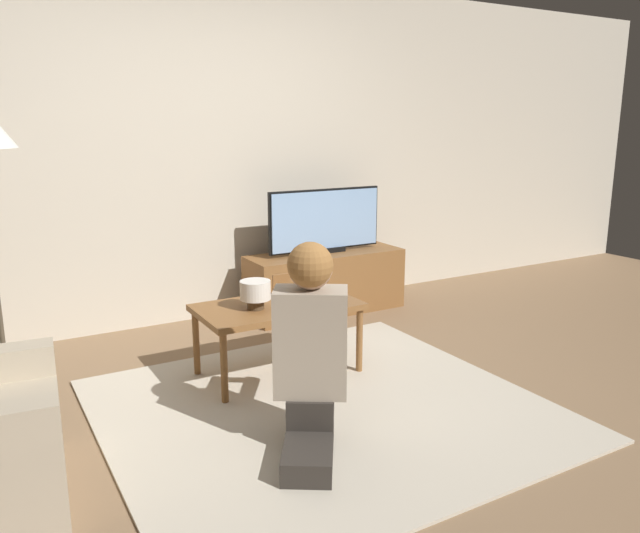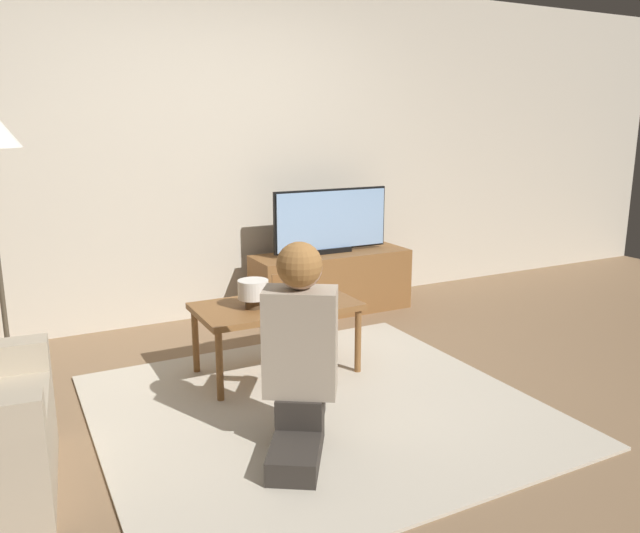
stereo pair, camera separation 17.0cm
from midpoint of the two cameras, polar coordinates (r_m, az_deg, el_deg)
The scene contains 9 objects.
ground_plane at distance 3.46m, azimuth 1.22°, elevation -13.03°, with size 10.00×10.00×0.00m, color #896B4C.
wall_back at distance 4.89m, azimuth -9.79°, elevation 10.30°, with size 10.00×0.06×2.60m.
rug at distance 3.46m, azimuth 1.22°, elevation -12.91°, with size 2.26×2.13×0.02m.
tv_stand at distance 5.08m, azimuth 1.99°, elevation -1.46°, with size 1.29×0.43×0.49m.
tv at distance 4.98m, azimuth 2.02°, elevation 4.21°, with size 0.99×0.08×0.51m.
coffee_table at distance 3.78m, azimuth -2.74°, elevation -4.08°, with size 0.96×0.54×0.45m.
person_kneeling at distance 2.92m, azimuth -0.17°, elevation -7.23°, with size 0.65×0.82×0.98m.
picture_frame at distance 3.89m, azimuth -2.41°, elevation -1.75°, with size 0.11×0.01×0.15m.
table_lamp at distance 3.66m, azimuth -4.81°, elevation -2.28°, with size 0.18×0.18×0.17m.
Camera 2 is at (-1.42, -2.76, 1.53)m, focal length 35.00 mm.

